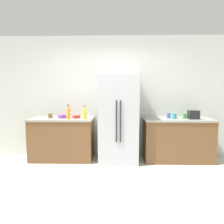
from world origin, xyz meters
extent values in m
plane|color=beige|center=(0.00, 0.00, 0.00)|extent=(11.05, 11.05, 0.00)
cube|color=silver|center=(0.00, 1.75, 1.34)|extent=(5.52, 0.10, 2.69)
cube|color=brown|center=(-1.03, 1.40, 0.43)|extent=(1.31, 0.59, 0.86)
cube|color=gray|center=(-1.03, 1.40, 0.88)|extent=(1.34, 0.62, 0.04)
cube|color=brown|center=(1.44, 1.40, 0.43)|extent=(1.41, 0.59, 0.86)
cube|color=gray|center=(1.44, 1.40, 0.88)|extent=(1.44, 0.62, 0.04)
cube|color=#B2B5BA|center=(0.18, 1.34, 0.90)|extent=(0.80, 0.70, 1.80)
cylinder|color=#262628|center=(0.14, 0.97, 0.90)|extent=(0.02, 0.02, 0.81)
cylinder|color=#262628|center=(0.22, 0.97, 0.90)|extent=(0.02, 0.02, 0.81)
cube|color=black|center=(1.73, 1.33, 0.99)|extent=(0.21, 0.17, 0.18)
cylinder|color=yellow|center=(-0.52, 1.27, 1.01)|extent=(0.08, 0.08, 0.20)
cylinder|color=yellow|center=(-0.52, 1.27, 1.14)|extent=(0.03, 0.03, 0.06)
cylinder|color=#333338|center=(-0.52, 1.27, 1.18)|extent=(0.04, 0.04, 0.02)
cylinder|color=orange|center=(-0.85, 1.27, 1.01)|extent=(0.08, 0.08, 0.22)
cylinder|color=orange|center=(-0.85, 1.27, 1.15)|extent=(0.04, 0.04, 0.06)
cylinder|color=#333338|center=(-0.85, 1.27, 1.19)|extent=(0.04, 0.04, 0.02)
cylinder|color=teal|center=(1.35, 1.36, 0.96)|extent=(0.09, 0.09, 0.11)
cylinder|color=brown|center=(-1.28, 1.41, 0.96)|extent=(0.10, 0.10, 0.10)
cylinder|color=blue|center=(1.26, 1.46, 0.96)|extent=(0.08, 0.08, 0.11)
cylinder|color=green|center=(1.58, 1.44, 0.96)|extent=(0.08, 0.08, 0.10)
cylinder|color=purple|center=(-1.03, 1.44, 0.94)|extent=(0.18, 0.18, 0.06)
cylinder|color=red|center=(-0.72, 1.44, 0.93)|extent=(0.17, 0.17, 0.06)
camera|label=1|loc=(0.16, -2.91, 1.50)|focal=32.89mm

